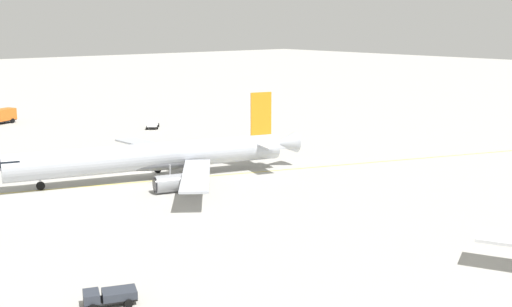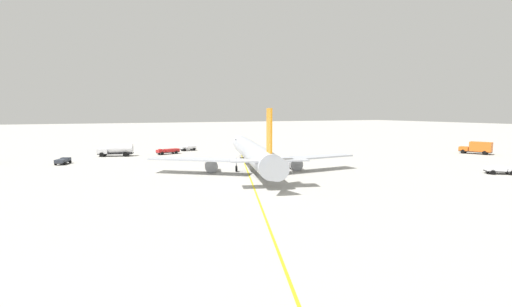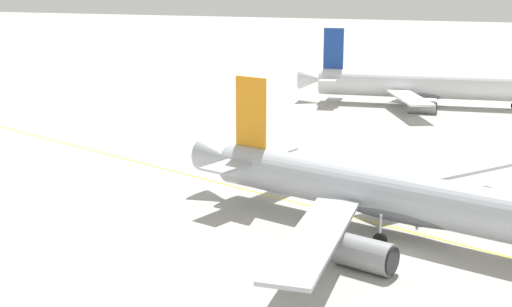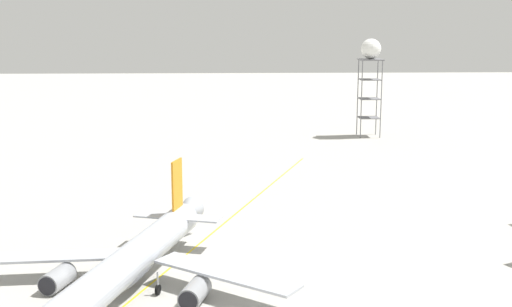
# 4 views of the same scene
# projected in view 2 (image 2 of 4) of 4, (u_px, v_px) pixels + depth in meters

# --- Properties ---
(ground_plane) EXTENTS (600.00, 600.00, 0.00)m
(ground_plane) POSITION_uv_depth(u_px,v_px,m) (279.00, 169.00, 69.44)
(ground_plane) COLOR #ADAAA3
(airliner_main) EXTENTS (35.87, 43.09, 11.21)m
(airliner_main) POSITION_uv_depth(u_px,v_px,m) (253.00, 154.00, 68.09)
(airliner_main) COLOR #B2B7C1
(airliner_main) RESTS_ON ground_plane
(ops_pickup_truck) EXTENTS (6.04, 3.36, 1.41)m
(ops_pickup_truck) POSITION_uv_depth(u_px,v_px,m) (168.00, 151.00, 93.93)
(ops_pickup_truck) COLOR #232326
(ops_pickup_truck) RESTS_ON ground_plane
(fuel_tanker_truck) EXTENTS (8.43, 4.86, 2.87)m
(fuel_tanker_truck) POSITION_uv_depth(u_px,v_px,m) (117.00, 150.00, 89.47)
(fuel_tanker_truck) COLOR #232326
(fuel_tanker_truck) RESTS_ON ground_plane
(catering_truck_truck) EXTENTS (5.21, 7.62, 3.10)m
(catering_truck_truck) POSITION_uv_depth(u_px,v_px,m) (478.00, 148.00, 94.00)
(catering_truck_truck) COLOR #232326
(catering_truck_truck) RESTS_ON ground_plane
(baggage_truck_truck) EXTENTS (3.10, 4.32, 1.22)m
(baggage_truck_truck) POSITION_uv_depth(u_px,v_px,m) (63.00, 161.00, 75.90)
(baggage_truck_truck) COLOR #232326
(baggage_truck_truck) RESTS_ON ground_plane
(pushback_tug_truck) EXTENTS (4.20, 2.73, 1.30)m
(pushback_tug_truck) POSITION_uv_depth(u_px,v_px,m) (188.00, 148.00, 102.29)
(pushback_tug_truck) COLOR #232326
(pushback_tug_truck) RESTS_ON ground_plane
(pushback_tug_truck_extra) EXTENTS (4.88, 4.30, 1.30)m
(pushback_tug_truck_extra) POSITION_uv_depth(u_px,v_px,m) (499.00, 169.00, 64.07)
(pushback_tug_truck_extra) COLOR #232326
(pushback_tug_truck_extra) RESTS_ON ground_plane
(taxiway_centreline) EXTENTS (50.17, 138.38, 0.01)m
(taxiway_centreline) POSITION_uv_depth(u_px,v_px,m) (247.00, 171.00, 67.89)
(taxiway_centreline) COLOR yellow
(taxiway_centreline) RESTS_ON ground_plane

